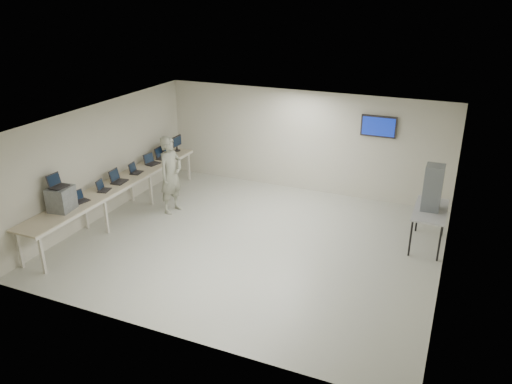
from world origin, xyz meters
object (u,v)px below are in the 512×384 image
at_px(workbench, 119,185).
at_px(equipment_box, 61,199).
at_px(side_table, 430,212).
at_px(soldier, 171,175).

bearing_deg(workbench, equipment_box, -92.00).
height_order(workbench, side_table, workbench).
bearing_deg(equipment_box, workbench, 79.85).
bearing_deg(soldier, workbench, 136.05).
bearing_deg(side_table, workbench, -168.94).
relative_size(workbench, equipment_box, 11.51).
bearing_deg(workbench, side_table, 11.06).
relative_size(equipment_box, soldier, 0.26).
height_order(workbench, soldier, soldier).
xyz_separation_m(workbench, equipment_box, (-0.06, -1.80, 0.33)).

